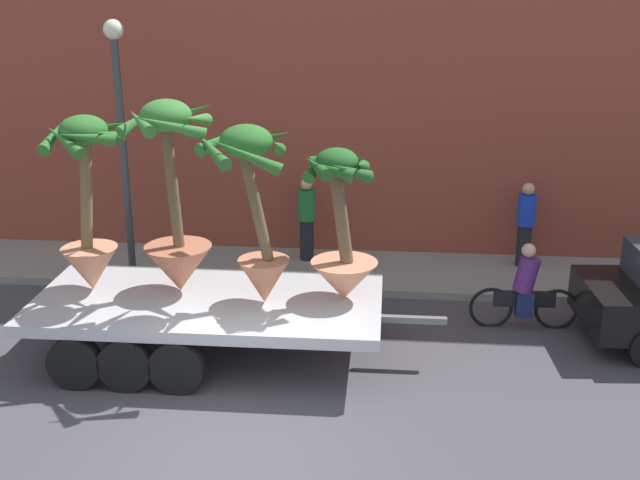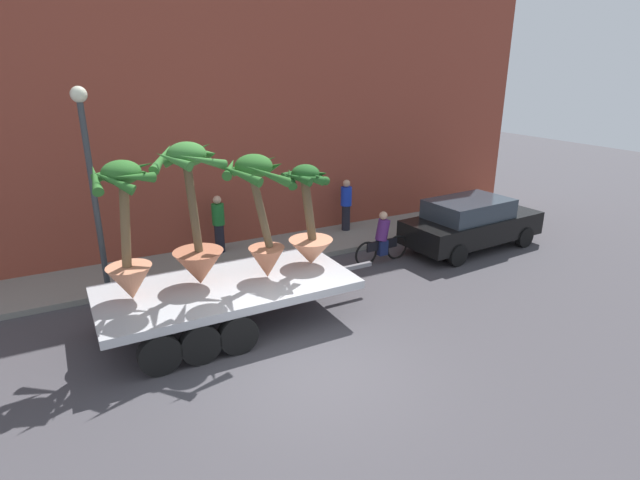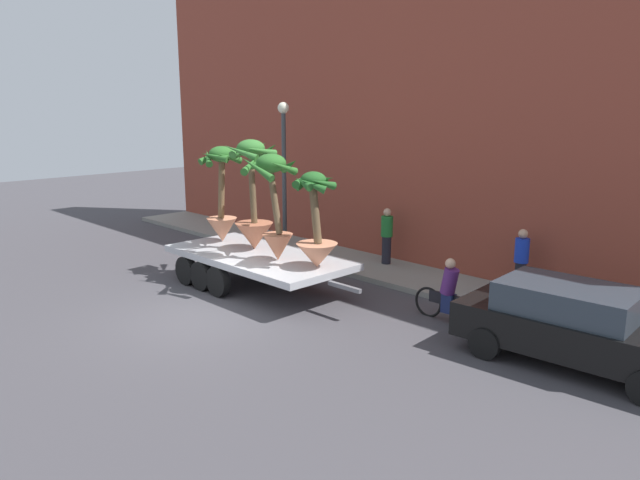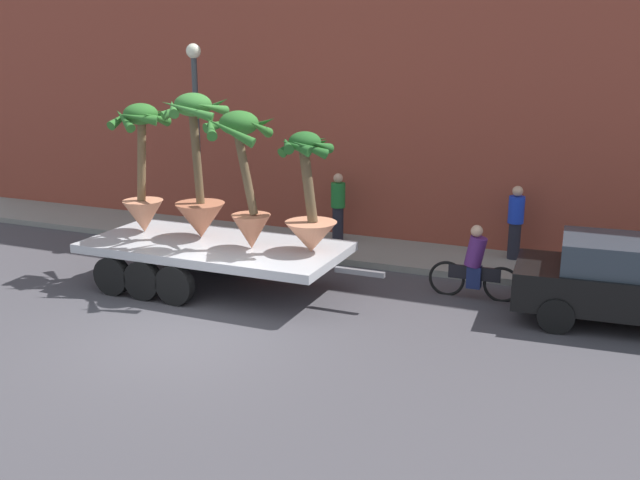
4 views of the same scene
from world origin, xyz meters
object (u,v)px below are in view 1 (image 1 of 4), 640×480
at_px(potted_palm_middle, 254,210).
at_px(pedestrian_far_left, 525,223).
at_px(potted_palm_rear, 342,240).
at_px(potted_palm_front, 88,209).
at_px(street_lamp, 121,118).
at_px(potted_palm_extra, 175,214).
at_px(cyclist, 525,291).
at_px(flatbed_trailer, 194,310).
at_px(pedestrian_near_gate, 307,218).

bearing_deg(potted_palm_middle, pedestrian_far_left, 42.23).
distance_m(potted_palm_rear, potted_palm_front, 3.93).
height_order(pedestrian_far_left, street_lamp, street_lamp).
bearing_deg(potted_palm_extra, potted_palm_middle, -15.02).
distance_m(cyclist, pedestrian_far_left, 2.69).
height_order(potted_palm_middle, pedestrian_far_left, potted_palm_middle).
height_order(flatbed_trailer, cyclist, cyclist).
bearing_deg(potted_palm_extra, cyclist, 12.55).
distance_m(pedestrian_far_left, street_lamp, 8.03).
bearing_deg(potted_palm_middle, potted_palm_front, 174.11).
relative_size(potted_palm_extra, cyclist, 1.64).
height_order(flatbed_trailer, potted_palm_middle, potted_palm_middle).
xyz_separation_m(potted_palm_rear, potted_palm_extra, (-2.58, 0.10, 0.30)).
distance_m(potted_palm_rear, cyclist, 3.55).
distance_m(potted_palm_front, pedestrian_far_left, 8.41).
bearing_deg(pedestrian_far_left, street_lamp, -170.27).
distance_m(potted_palm_front, cyclist, 7.25).
xyz_separation_m(potted_palm_middle, cyclist, (4.30, 1.60, -1.78)).
bearing_deg(potted_palm_middle, pedestrian_near_gate, 85.77).
relative_size(potted_palm_rear, potted_palm_extra, 0.78).
height_order(potted_palm_extra, cyclist, potted_palm_extra).
xyz_separation_m(cyclist, street_lamp, (-7.25, 1.34, 2.56)).
bearing_deg(cyclist, potted_palm_extra, -167.45).
bearing_deg(potted_palm_extra, potted_palm_rear, -2.28).
distance_m(flatbed_trailer, potted_palm_middle, 1.97).
relative_size(potted_palm_front, pedestrian_near_gate, 1.63).
xyz_separation_m(potted_palm_front, cyclist, (6.94, 1.32, -1.65)).
bearing_deg(potted_palm_middle, potted_palm_extra, 164.98).
xyz_separation_m(potted_palm_rear, pedestrian_far_left, (3.39, 3.99, -0.90)).
distance_m(pedestrian_near_gate, street_lamp, 4.12).
relative_size(pedestrian_far_left, street_lamp, 0.35).
height_order(flatbed_trailer, potted_palm_front, potted_palm_front).
bearing_deg(potted_palm_front, pedestrian_near_gate, 53.00).
bearing_deg(street_lamp, flatbed_trailer, -55.90).
bearing_deg(potted_palm_rear, potted_palm_middle, -169.09).
bearing_deg(pedestrian_far_left, flatbed_trailer, -143.79).
height_order(potted_palm_middle, potted_palm_extra, potted_palm_extra).
relative_size(cyclist, pedestrian_near_gate, 1.08).
bearing_deg(potted_palm_rear, flatbed_trailer, -175.75).
xyz_separation_m(cyclist, pedestrian_far_left, (0.37, 2.64, 0.37)).
height_order(flatbed_trailer, potted_palm_rear, potted_palm_rear).
xyz_separation_m(pedestrian_near_gate, street_lamp, (-3.26, -1.25, 2.19)).
relative_size(potted_palm_extra, pedestrian_far_left, 1.77).
xyz_separation_m(potted_palm_middle, potted_palm_extra, (-1.30, 0.35, -0.21)).
height_order(flatbed_trailer, pedestrian_near_gate, pedestrian_near_gate).
bearing_deg(street_lamp, potted_palm_extra, -57.42).
height_order(cyclist, street_lamp, street_lamp).
xyz_separation_m(flatbed_trailer, street_lamp, (-1.93, 2.86, 2.47)).
relative_size(potted_palm_rear, pedestrian_near_gate, 1.38).
bearing_deg(potted_palm_front, potted_palm_rear, -0.38).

